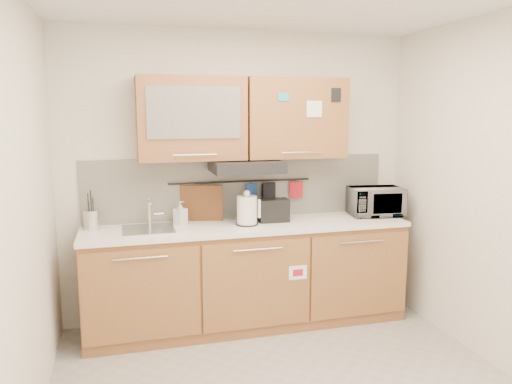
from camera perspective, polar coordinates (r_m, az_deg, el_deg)
wall_back at (r=4.58m, az=-1.88°, el=1.80°), size 3.20×0.00×3.20m
wall_left at (r=3.03m, az=-25.46°, el=-2.92°), size 0.00×3.00×3.00m
wall_right at (r=3.98m, az=26.66°, el=-0.29°), size 0.00×3.00×3.00m
base_cabinet at (r=4.49m, az=-0.90°, el=-10.09°), size 2.80×0.64×0.88m
countertop at (r=4.35m, az=-0.91°, el=-3.94°), size 2.82×0.62×0.04m
backsplash at (r=4.58m, az=-1.84°, el=0.54°), size 2.80×0.02×0.56m
upper_cabinets at (r=4.37m, az=-1.44°, el=8.42°), size 1.82×0.37×0.70m
range_hood at (r=4.32m, az=-1.12°, el=2.96°), size 0.60×0.46×0.10m
sink at (r=4.24m, az=-12.18°, el=-4.16°), size 0.42×0.40×0.26m
utensil_rail at (r=4.54m, az=-1.73°, el=1.22°), size 1.30×0.02×0.02m
utensil_crock at (r=4.35m, az=-18.26°, el=-3.02°), size 0.14×0.14×0.33m
kettle at (r=4.30m, az=-1.03°, el=-2.18°), size 0.22×0.19×0.30m
toaster at (r=4.44m, az=2.01°, el=-2.07°), size 0.27×0.17×0.20m
microwave at (r=4.82m, az=13.52°, el=-1.06°), size 0.51×0.37×0.27m
soap_bottle at (r=4.38m, az=-8.64°, el=-2.33°), size 0.13×0.13×0.20m
cutting_board at (r=4.49m, az=-6.21°, el=-2.17°), size 0.37×0.12×0.46m
oven_mitt at (r=4.56m, az=-0.53°, el=-0.12°), size 0.11×0.06×0.18m
dark_pouch at (r=4.61m, az=1.46°, el=-0.16°), size 0.13×0.06×0.20m
pot_holder at (r=4.69m, az=4.61°, el=0.26°), size 0.12×0.06×0.15m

